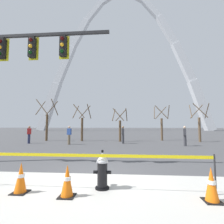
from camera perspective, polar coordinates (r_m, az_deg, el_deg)
The scene contains 16 objects.
ground_plane at distance 6.03m, azimuth -5.18°, elevation -20.28°, with size 240.00×240.00×0.00m, color #474749.
fire_hydrant at distance 4.63m, azimuth -3.28°, elevation -19.15°, with size 0.46×0.48×0.99m.
caution_tape_barrier at distance 4.51m, azimuth -8.31°, elevation -16.87°, with size 6.21×0.09×0.95m.
traffic_cone_by_hydrant at distance 4.92m, azimuth -28.53°, elevation -19.06°, with size 0.36×0.36×0.73m.
traffic_cone_mid_sidewalk at distance 4.48m, azimuth 30.66°, elevation -20.47°, with size 0.36×0.36×0.73m.
traffic_cone_curb_edge at distance 4.31m, azimuth -14.94°, elevation -21.64°, with size 0.36×0.36×0.73m.
monument_arch at distance 60.15m, azimuth 3.53°, elevation 15.21°, with size 58.97×2.66×49.87m.
tree_far_left at distance 19.57m, azimuth -21.20°, elevation -3.32°, with size 2.04×2.05×4.43m.
tree_left_mid at distance 18.25m, azimuth -10.12°, elevation -4.28°, with size 1.79×1.80×3.87m.
tree_center_left at distance 17.43m, azimuth 2.73°, elevation -5.02°, with size 1.58×1.59×3.40m.
tree_center_right at distance 19.46m, azimuth 16.47°, elevation -4.23°, with size 1.77×1.78×3.83m.
tree_right_mid at distance 19.14m, azimuth 27.47°, elevation -3.87°, with size 1.78×1.79×3.84m.
pedestrian_walking_left at distance 14.84m, azimuth 23.47°, elevation -7.39°, with size 0.31×0.39×1.59m.
pedestrian_standing_center at distance 15.50m, azimuth 3.73°, elevation -7.62°, with size 0.22×0.35×1.59m.
pedestrian_walking_right at distance 17.32m, azimuth -26.29°, elevation -6.84°, with size 0.39×0.33×1.59m.
pedestrian_near_trees at distance 15.12m, azimuth -14.33°, elevation -7.56°, with size 0.37×0.25×1.59m.
Camera 1 is at (0.97, -5.72, 1.63)m, focal length 26.97 mm.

